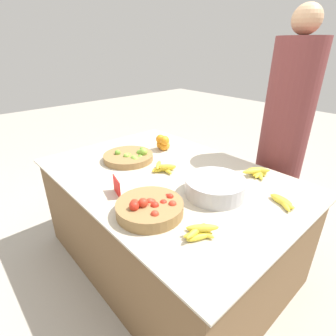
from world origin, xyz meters
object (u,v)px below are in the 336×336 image
(tomato_basket, at_px, (149,208))
(vendor_person, at_px, (282,146))
(price_sign, at_px, (117,186))
(lime_bowl, at_px, (130,157))

(tomato_basket, bearing_deg, vendor_person, 86.04)
(vendor_person, bearing_deg, tomato_basket, -93.96)
(price_sign, bearing_deg, vendor_person, 89.11)
(tomato_basket, xyz_separation_m, price_sign, (-0.27, -0.02, 0.02))
(price_sign, xyz_separation_m, vendor_person, (0.36, 1.22, 0.04))
(lime_bowl, height_order, vendor_person, vendor_person)
(lime_bowl, bearing_deg, vendor_person, 51.19)
(lime_bowl, height_order, price_sign, price_sign)
(price_sign, relative_size, vendor_person, 0.07)
(lime_bowl, distance_m, tomato_basket, 0.71)
(lime_bowl, bearing_deg, tomato_basket, -26.26)
(tomato_basket, distance_m, price_sign, 0.27)
(lime_bowl, relative_size, vendor_person, 0.21)
(vendor_person, bearing_deg, price_sign, -106.22)
(lime_bowl, relative_size, tomato_basket, 1.06)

